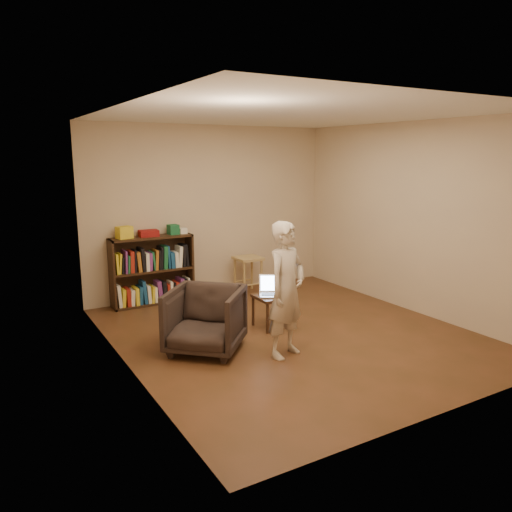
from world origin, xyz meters
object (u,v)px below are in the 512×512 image
stool (248,264)px  armchair (205,320)px  laptop (272,290)px  bookshelf (152,274)px  side_table (272,301)px  person (286,290)px

stool → armchair: (-1.61, -1.90, -0.10)m
laptop → bookshelf: bearing=149.2°
armchair → laptop: (1.09, 0.34, 0.11)m
armchair → stool: bearing=92.4°
side_table → person: size_ratio=0.28×
stool → person: (-0.90, -2.44, 0.28)m
armchair → laptop: bearing=60.0°
bookshelf → stool: (1.51, -0.18, 0.02)m
armchair → laptop: armchair is taller
stool → bookshelf: bearing=173.4°
stool → laptop: bearing=-108.6°
side_table → person: bearing=-112.5°
stool → person: bearing=-110.3°
laptop → armchair: bearing=-133.3°
stool → person: person is taller
side_table → person: person is taller
bookshelf → armchair: 2.08m
side_table → laptop: 0.13m
stool → laptop: (-0.52, -1.56, 0.01)m
stool → laptop: size_ratio=1.27×
bookshelf → armchair: bearing=-92.7°
side_table → stool: bearing=70.9°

